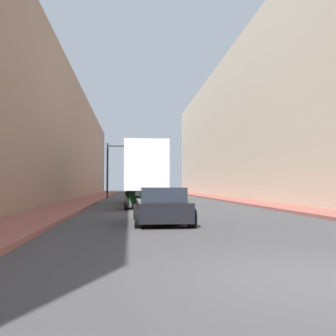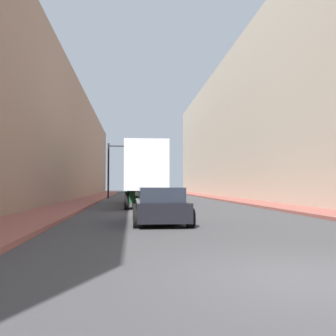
{
  "view_description": "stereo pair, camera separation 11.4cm",
  "coord_description": "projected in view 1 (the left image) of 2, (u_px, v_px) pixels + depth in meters",
  "views": [
    {
      "loc": [
        -2.76,
        -5.42,
        1.41
      ],
      "look_at": [
        -0.54,
        16.1,
        2.4
      ],
      "focal_mm": 40.0,
      "sensor_mm": 36.0,
      "label": 1
    },
    {
      "loc": [
        -2.64,
        -5.43,
        1.41
      ],
      "look_at": [
        -0.54,
        16.1,
        2.4
      ],
      "focal_mm": 40.0,
      "sensor_mm": 36.0,
      "label": 2
    }
  ],
  "objects": [
    {
      "name": "sidewalk_left",
      "position": [
        89.0,
        199.0,
        34.74
      ],
      "size": [
        2.54,
        80.0,
        0.15
      ],
      "color": "#9E564C",
      "rests_on": "ground"
    },
    {
      "name": "sidewalk_right",
      "position": [
        226.0,
        199.0,
        36.08
      ],
      "size": [
        2.54,
        80.0,
        0.15
      ],
      "color": "#9E564C",
      "rests_on": "ground"
    },
    {
      "name": "building_right",
      "position": [
        268.0,
        118.0,
        36.88
      ],
      "size": [
        6.0,
        80.0,
        15.96
      ],
      "color": "beige",
      "rests_on": "ground"
    },
    {
      "name": "building_left",
      "position": [
        42.0,
        137.0,
        34.57
      ],
      "size": [
        6.0,
        80.0,
        11.65
      ],
      "color": "#997A66",
      "rests_on": "ground"
    },
    {
      "name": "ground_plane",
      "position": [
        314.0,
        279.0,
        5.6
      ],
      "size": [
        200.0,
        200.0,
        0.0
      ],
      "primitive_type": "plane",
      "color": "#424244"
    },
    {
      "name": "semi_truck",
      "position": [
        143.0,
        174.0,
        26.38
      ],
      "size": [
        2.51,
        12.0,
        3.99
      ],
      "color": "silver",
      "rests_on": "ground"
    },
    {
      "name": "sedan_car",
      "position": [
        161.0,
        206.0,
        14.03
      ],
      "size": [
        2.03,
        4.63,
        1.33
      ],
      "color": "black",
      "rests_on": "ground"
    },
    {
      "name": "traffic_signal_gantry",
      "position": [
        121.0,
        160.0,
        40.18
      ],
      "size": [
        5.98,
        0.35,
        5.9
      ],
      "color": "black",
      "rests_on": "ground"
    }
  ]
}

